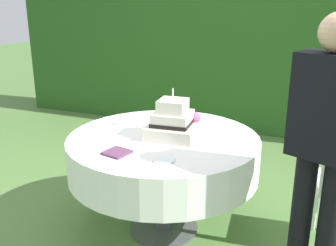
% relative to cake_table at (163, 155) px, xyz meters
% --- Properties ---
extents(ground_plane, '(20.00, 20.00, 0.00)m').
position_rel_cake_table_xyz_m(ground_plane, '(0.00, 0.00, -0.60)').
color(ground_plane, '#547A3D').
extents(foliage_hedge, '(6.32, 0.53, 2.35)m').
position_rel_cake_table_xyz_m(foliage_hedge, '(0.00, 2.65, 0.58)').
color(foliage_hedge, '#28561E').
rests_on(foliage_hedge, ground_plane).
extents(cake_table, '(1.34, 1.34, 0.74)m').
position_rel_cake_table_xyz_m(cake_table, '(0.00, 0.00, 0.00)').
color(cake_table, '#4C4C51').
rests_on(cake_table, ground_plane).
extents(wedding_cake, '(0.36, 0.36, 0.34)m').
position_rel_cake_table_xyz_m(wedding_cake, '(0.06, 0.03, 0.23)').
color(wedding_cake, silver).
rests_on(wedding_cake, cake_table).
extents(serving_plate_near, '(0.13, 0.13, 0.01)m').
position_rel_cake_table_xyz_m(serving_plate_near, '(-0.53, 0.04, 0.14)').
color(serving_plate_near, white).
rests_on(serving_plate_near, cake_table).
extents(serving_plate_far, '(0.15, 0.15, 0.01)m').
position_rel_cake_table_xyz_m(serving_plate_far, '(-0.41, 0.17, 0.14)').
color(serving_plate_far, white).
rests_on(serving_plate_far, cake_table).
extents(serving_plate_left, '(0.14, 0.14, 0.01)m').
position_rel_cake_table_xyz_m(serving_plate_left, '(0.16, -0.38, 0.14)').
color(serving_plate_left, white).
rests_on(serving_plate_left, cake_table).
extents(serving_plate_right, '(0.14, 0.14, 0.01)m').
position_rel_cake_table_xyz_m(serving_plate_right, '(-0.12, 0.34, 0.14)').
color(serving_plate_right, white).
rests_on(serving_plate_right, cake_table).
extents(napkin_stack, '(0.18, 0.18, 0.01)m').
position_rel_cake_table_xyz_m(napkin_stack, '(-0.15, -0.39, 0.14)').
color(napkin_stack, '#603856').
rests_on(napkin_stack, cake_table).
extents(standing_person, '(0.41, 0.32, 1.60)m').
position_rel_cake_table_xyz_m(standing_person, '(1.03, -0.27, 0.33)').
color(standing_person, black).
rests_on(standing_person, ground_plane).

